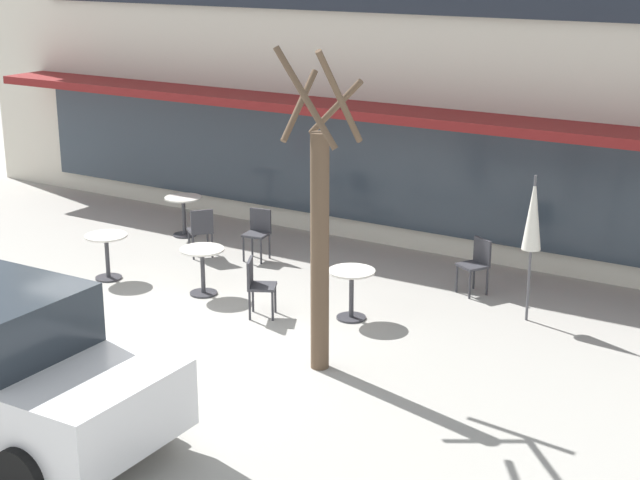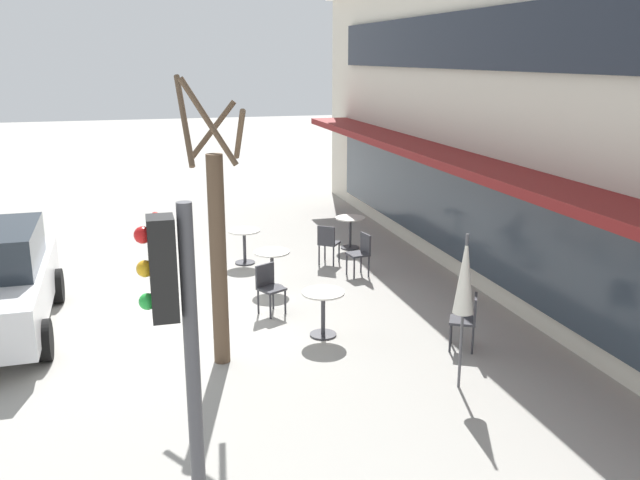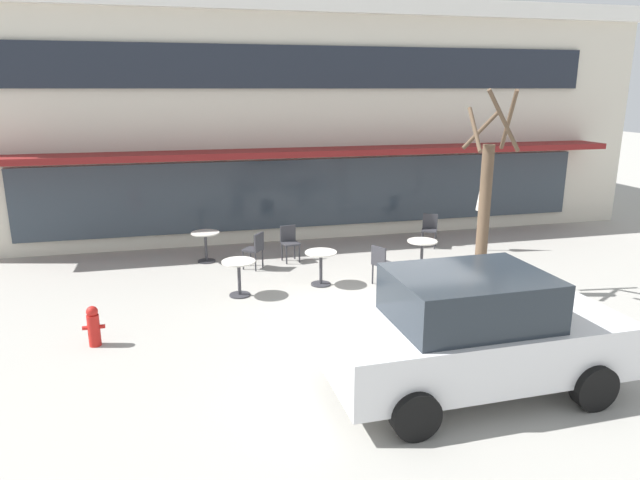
{
  "view_description": "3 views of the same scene",
  "coord_description": "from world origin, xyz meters",
  "px_view_note": "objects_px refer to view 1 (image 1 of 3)",
  "views": [
    {
      "loc": [
        8.49,
        -9.34,
        5.35
      ],
      "look_at": [
        0.53,
        3.34,
        0.81
      ],
      "focal_mm": 55.0,
      "sensor_mm": 36.0,
      "label": 1
    },
    {
      "loc": [
        11.6,
        -0.37,
        4.44
      ],
      "look_at": [
        0.23,
        2.77,
        1.23
      ],
      "focal_mm": 38.0,
      "sensor_mm": 36.0,
      "label": 2
    },
    {
      "loc": [
        -3.78,
        -9.45,
        4.2
      ],
      "look_at": [
        -0.77,
        2.63,
        0.88
      ],
      "focal_mm": 32.0,
      "sensor_mm": 36.0,
      "label": 3
    }
  ],
  "objects_px": {
    "street_tree": "(320,233)",
    "cafe_table_streetside": "(107,249)",
    "cafe_chair_1": "(201,229)",
    "patio_umbrella_green_folded": "(533,214)",
    "cafe_table_mid_patio": "(184,210)",
    "cafe_chair_3": "(477,262)",
    "cafe_table_by_tree": "(203,263)",
    "cafe_table_near_wall": "(351,286)",
    "cafe_chair_2": "(258,230)",
    "cafe_chair_0": "(257,283)"
  },
  "relations": [
    {
      "from": "cafe_table_near_wall",
      "to": "cafe_chair_2",
      "type": "height_order",
      "value": "cafe_chair_2"
    },
    {
      "from": "street_tree",
      "to": "cafe_table_by_tree",
      "type": "bearing_deg",
      "value": 155.43
    },
    {
      "from": "cafe_table_by_tree",
      "to": "cafe_chair_3",
      "type": "bearing_deg",
      "value": 32.86
    },
    {
      "from": "cafe_chair_2",
      "to": "street_tree",
      "type": "xyz_separation_m",
      "value": [
        3.39,
        -3.36,
        1.32
      ]
    },
    {
      "from": "cafe_table_mid_patio",
      "to": "cafe_chair_2",
      "type": "xyz_separation_m",
      "value": [
        2.03,
        -0.42,
        0.01
      ]
    },
    {
      "from": "cafe_table_by_tree",
      "to": "cafe_table_streetside",
      "type": "bearing_deg",
      "value": -172.15
    },
    {
      "from": "cafe_table_near_wall",
      "to": "cafe_chair_0",
      "type": "bearing_deg",
      "value": -152.17
    },
    {
      "from": "cafe_table_by_tree",
      "to": "cafe_chair_0",
      "type": "distance_m",
      "value": 1.33
    },
    {
      "from": "patio_umbrella_green_folded",
      "to": "cafe_chair_1",
      "type": "distance_m",
      "value": 6.1
    },
    {
      "from": "cafe_table_streetside",
      "to": "cafe_table_by_tree",
      "type": "bearing_deg",
      "value": 7.85
    },
    {
      "from": "cafe_table_mid_patio",
      "to": "cafe_chair_0",
      "type": "xyz_separation_m",
      "value": [
        3.65,
        -2.69,
        0.01
      ]
    },
    {
      "from": "cafe_table_by_tree",
      "to": "cafe_table_mid_patio",
      "type": "relative_size",
      "value": 1.0
    },
    {
      "from": "cafe_chair_1",
      "to": "cafe_chair_3",
      "type": "relative_size",
      "value": 1.0
    },
    {
      "from": "cafe_table_near_wall",
      "to": "cafe_chair_1",
      "type": "relative_size",
      "value": 0.85
    },
    {
      "from": "cafe_chair_1",
      "to": "cafe_chair_2",
      "type": "bearing_deg",
      "value": 26.43
    },
    {
      "from": "cafe_table_near_wall",
      "to": "cafe_chair_2",
      "type": "relative_size",
      "value": 0.85
    },
    {
      "from": "cafe_chair_1",
      "to": "patio_umbrella_green_folded",
      "type": "bearing_deg",
      "value": 1.56
    },
    {
      "from": "cafe_chair_3",
      "to": "cafe_table_near_wall",
      "type": "bearing_deg",
      "value": -118.88
    },
    {
      "from": "cafe_chair_2",
      "to": "cafe_table_near_wall",
      "type": "bearing_deg",
      "value": -29.65
    },
    {
      "from": "cafe_table_near_wall",
      "to": "cafe_chair_0",
      "type": "distance_m",
      "value": 1.4
    },
    {
      "from": "cafe_chair_0",
      "to": "patio_umbrella_green_folded",
      "type": "bearing_deg",
      "value": 29.75
    },
    {
      "from": "cafe_table_streetside",
      "to": "cafe_table_by_tree",
      "type": "distance_m",
      "value": 1.83
    },
    {
      "from": "cafe_table_streetside",
      "to": "patio_umbrella_green_folded",
      "type": "height_order",
      "value": "patio_umbrella_green_folded"
    },
    {
      "from": "cafe_table_mid_patio",
      "to": "cafe_chair_3",
      "type": "distance_m",
      "value": 6.0
    },
    {
      "from": "cafe_chair_3",
      "to": "cafe_chair_2",
      "type": "bearing_deg",
      "value": -174.27
    },
    {
      "from": "cafe_chair_0",
      "to": "cafe_table_by_tree",
      "type": "bearing_deg",
      "value": 166.01
    },
    {
      "from": "cafe_chair_2",
      "to": "cafe_chair_3",
      "type": "xyz_separation_m",
      "value": [
        3.96,
        0.4,
        0.0
      ]
    },
    {
      "from": "cafe_table_near_wall",
      "to": "cafe_chair_1",
      "type": "bearing_deg",
      "value": 162.78
    },
    {
      "from": "cafe_table_streetside",
      "to": "cafe_table_near_wall",
      "type": "bearing_deg",
      "value": 7.65
    },
    {
      "from": "cafe_table_near_wall",
      "to": "cafe_chair_2",
      "type": "xyz_separation_m",
      "value": [
        -2.85,
        1.62,
        0.01
      ]
    },
    {
      "from": "cafe_table_streetside",
      "to": "cafe_chair_1",
      "type": "bearing_deg",
      "value": 71.75
    },
    {
      "from": "patio_umbrella_green_folded",
      "to": "cafe_chair_1",
      "type": "height_order",
      "value": "patio_umbrella_green_folded"
    },
    {
      "from": "patio_umbrella_green_folded",
      "to": "cafe_chair_2",
      "type": "xyz_separation_m",
      "value": [
        -5.08,
        0.29,
        -1.1
      ]
    },
    {
      "from": "cafe_chair_2",
      "to": "cafe_table_streetside",
      "type": "bearing_deg",
      "value": -124.09
    },
    {
      "from": "cafe_table_mid_patio",
      "to": "cafe_chair_0",
      "type": "distance_m",
      "value": 4.53
    },
    {
      "from": "cafe_chair_3",
      "to": "cafe_chair_0",
      "type": "bearing_deg",
      "value": -131.35
    },
    {
      "from": "cafe_table_streetside",
      "to": "street_tree",
      "type": "bearing_deg",
      "value": -13.28
    },
    {
      "from": "patio_umbrella_green_folded",
      "to": "street_tree",
      "type": "distance_m",
      "value": 3.51
    },
    {
      "from": "patio_umbrella_green_folded",
      "to": "cafe_chair_0",
      "type": "distance_m",
      "value": 4.15
    },
    {
      "from": "cafe_chair_0",
      "to": "street_tree",
      "type": "height_order",
      "value": "street_tree"
    },
    {
      "from": "patio_umbrella_green_folded",
      "to": "cafe_chair_1",
      "type": "relative_size",
      "value": 2.47
    },
    {
      "from": "street_tree",
      "to": "cafe_table_streetside",
      "type": "bearing_deg",
      "value": 166.72
    },
    {
      "from": "street_tree",
      "to": "cafe_chair_0",
      "type": "bearing_deg",
      "value": 148.69
    },
    {
      "from": "cafe_table_mid_patio",
      "to": "patio_umbrella_green_folded",
      "type": "bearing_deg",
      "value": -5.7
    },
    {
      "from": "cafe_table_streetside",
      "to": "cafe_chair_2",
      "type": "height_order",
      "value": "cafe_chair_2"
    },
    {
      "from": "patio_umbrella_green_folded",
      "to": "cafe_chair_2",
      "type": "bearing_deg",
      "value": 176.71
    },
    {
      "from": "patio_umbrella_green_folded",
      "to": "cafe_chair_2",
      "type": "height_order",
      "value": "patio_umbrella_green_folded"
    },
    {
      "from": "cafe_table_streetside",
      "to": "patio_umbrella_green_folded",
      "type": "xyz_separation_m",
      "value": [
        6.57,
        1.91,
        1.11
      ]
    },
    {
      "from": "cafe_table_mid_patio",
      "to": "patio_umbrella_green_folded",
      "type": "xyz_separation_m",
      "value": [
        7.12,
        -0.71,
        1.11
      ]
    },
    {
      "from": "cafe_table_mid_patio",
      "to": "cafe_chair_2",
      "type": "distance_m",
      "value": 2.08
    }
  ]
}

